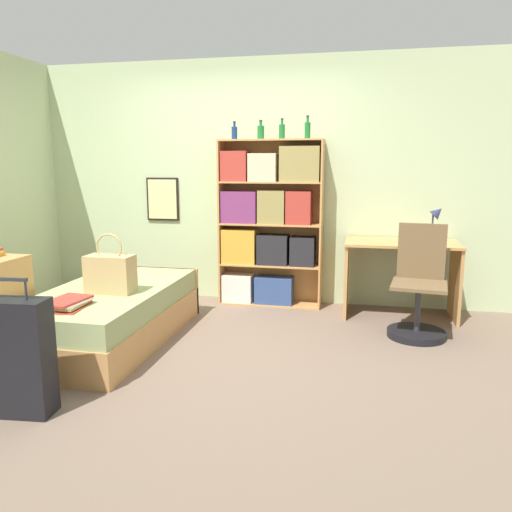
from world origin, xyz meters
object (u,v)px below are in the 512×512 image
(handbag, at_px, (110,273))
(book_stack_on_bed, at_px, (67,303))
(bookcase, at_px, (267,223))
(bed, at_px, (112,314))
(desk_chair, at_px, (418,301))
(bottle_green, at_px, (234,133))
(desk_lamp, at_px, (436,218))
(bottle_blue, at_px, (307,130))
(bottle_clear, at_px, (282,131))
(bottle_brown, at_px, (261,132))
(desk, at_px, (400,265))
(suitcase, at_px, (10,357))

(handbag, height_order, book_stack_on_bed, handbag)
(bookcase, bearing_deg, handbag, -123.07)
(book_stack_on_bed, bearing_deg, bed, 88.54)
(handbag, height_order, desk_chair, desk_chair)
(bottle_green, height_order, desk_lamp, bottle_green)
(bottle_blue, bearing_deg, handbag, -133.15)
(bottle_green, bearing_deg, bookcase, 3.91)
(bottle_green, height_order, desk_chair, bottle_green)
(bottle_blue, bearing_deg, desk_chair, -33.01)
(bottle_blue, height_order, desk_chair, bottle_blue)
(bottle_blue, distance_m, desk_lamp, 1.53)
(bottle_clear, xyz_separation_m, bottle_blue, (0.26, -0.01, 0.01))
(bookcase, relative_size, bottle_brown, 8.98)
(handbag, bearing_deg, desk_lamp, 27.99)
(bed, height_order, desk, desk)
(suitcase, xyz_separation_m, bottle_clear, (1.20, 2.68, 1.47))
(book_stack_on_bed, xyz_separation_m, desk_lamp, (2.78, 1.90, 0.49))
(handbag, height_order, suitcase, handbag)
(book_stack_on_bed, height_order, bottle_blue, bottle_blue)
(bookcase, relative_size, desk_lamp, 4.76)
(suitcase, bearing_deg, bed, 91.85)
(bed, bearing_deg, suitcase, -88.15)
(handbag, height_order, bottle_blue, bottle_blue)
(suitcase, height_order, desk_chair, desk_chair)
(bottle_brown, height_order, bottle_clear, bottle_clear)
(bottle_brown, bearing_deg, bottle_green, -173.23)
(suitcase, bearing_deg, handbag, 87.79)
(bottle_clear, bearing_deg, suitcase, -114.07)
(bed, bearing_deg, bottle_blue, 42.22)
(book_stack_on_bed, height_order, suitcase, suitcase)
(bottle_brown, xyz_separation_m, bottle_clear, (0.22, -0.03, 0.00))
(suitcase, xyz_separation_m, desk_chair, (2.53, 1.98, -0.04))
(bottle_green, bearing_deg, desk, -4.44)
(suitcase, xyz_separation_m, bottle_brown, (0.97, 2.71, 1.46))
(bed, xyz_separation_m, bottle_brown, (1.02, 1.40, 1.59))
(bed, bearing_deg, desk_chair, 14.49)
(handbag, relative_size, desk_chair, 0.50)
(suitcase, distance_m, desk, 3.51)
(suitcase, relative_size, desk, 0.78)
(suitcase, height_order, bottle_green, bottle_green)
(book_stack_on_bed, xyz_separation_m, bottle_green, (0.76, 1.99, 1.32))
(bottle_brown, distance_m, desk_lamp, 1.94)
(bottle_brown, bearing_deg, suitcase, -109.75)
(bottle_green, bearing_deg, handbag, -113.47)
(desk_lamp, bearing_deg, bed, -155.20)
(bed, distance_m, desk_lamp, 3.14)
(bed, xyz_separation_m, desk_chair, (2.58, 0.67, 0.08))
(bookcase, bearing_deg, bottle_brown, 173.25)
(suitcase, height_order, bottle_clear, bottle_clear)
(bookcase, height_order, desk_chair, bookcase)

